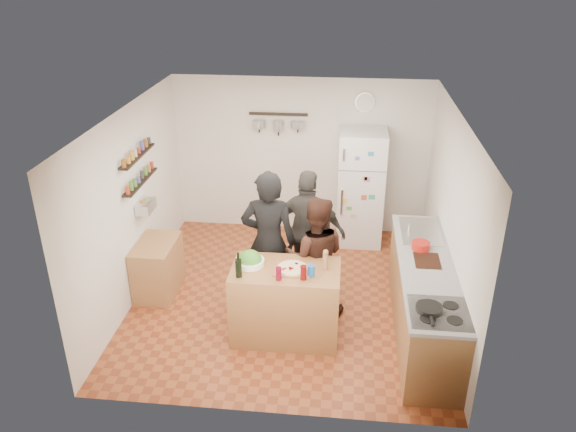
# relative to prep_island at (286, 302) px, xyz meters

# --- Properties ---
(room_shell) EXTENTS (4.20, 4.20, 4.20)m
(room_shell) POSITION_rel_prep_island_xyz_m (-0.07, 1.19, 0.79)
(room_shell) COLOR brown
(room_shell) RESTS_ON ground
(prep_island) EXTENTS (1.25, 0.72, 0.91)m
(prep_island) POSITION_rel_prep_island_xyz_m (0.00, 0.00, 0.00)
(prep_island) COLOR #955D36
(prep_island) RESTS_ON floor
(pizza_board) EXTENTS (0.42, 0.34, 0.02)m
(pizza_board) POSITION_rel_prep_island_xyz_m (0.08, -0.02, 0.47)
(pizza_board) COLOR brown
(pizza_board) RESTS_ON prep_island
(pizza) EXTENTS (0.34, 0.34, 0.02)m
(pizza) POSITION_rel_prep_island_xyz_m (0.08, -0.02, 0.48)
(pizza) COLOR beige
(pizza) RESTS_ON pizza_board
(salad_bowl) EXTENTS (0.33, 0.33, 0.07)m
(salad_bowl) POSITION_rel_prep_island_xyz_m (-0.42, 0.05, 0.49)
(salad_bowl) COLOR white
(salad_bowl) RESTS_ON prep_island
(wine_bottle) EXTENTS (0.07, 0.07, 0.22)m
(wine_bottle) POSITION_rel_prep_island_xyz_m (-0.50, -0.22, 0.56)
(wine_bottle) COLOR black
(wine_bottle) RESTS_ON prep_island
(wine_glass_near) EXTENTS (0.06, 0.06, 0.15)m
(wine_glass_near) POSITION_rel_prep_island_xyz_m (-0.05, -0.24, 0.53)
(wine_glass_near) COLOR #550719
(wine_glass_near) RESTS_ON prep_island
(wine_glass_far) EXTENTS (0.07, 0.07, 0.17)m
(wine_glass_far) POSITION_rel_prep_island_xyz_m (0.22, -0.20, 0.54)
(wine_glass_far) COLOR #510607
(wine_glass_far) RESTS_ON prep_island
(pepper_mill) EXTENTS (0.06, 0.06, 0.20)m
(pepper_mill) POSITION_rel_prep_island_xyz_m (0.45, 0.05, 0.55)
(pepper_mill) COLOR #97623F
(pepper_mill) RESTS_ON prep_island
(salt_canister) EXTENTS (0.08, 0.08, 0.13)m
(salt_canister) POSITION_rel_prep_island_xyz_m (0.30, -0.12, 0.52)
(salt_canister) COLOR #1A4F92
(salt_canister) RESTS_ON prep_island
(person_left) EXTENTS (0.69, 0.46, 1.88)m
(person_left) POSITION_rel_prep_island_xyz_m (-0.27, 0.58, 0.48)
(person_left) COLOR black
(person_left) RESTS_ON floor
(person_center) EXTENTS (0.79, 0.63, 1.58)m
(person_center) POSITION_rel_prep_island_xyz_m (0.31, 0.51, 0.34)
(person_center) COLOR black
(person_center) RESTS_ON floor
(person_back) EXTENTS (1.05, 0.57, 1.70)m
(person_back) POSITION_rel_prep_island_xyz_m (0.18, 1.08, 0.39)
(person_back) COLOR #312F2C
(person_back) RESTS_ON floor
(counter_run) EXTENTS (0.63, 2.63, 0.90)m
(counter_run) POSITION_rel_prep_island_xyz_m (1.63, 0.25, -0.01)
(counter_run) COLOR #9E7042
(counter_run) RESTS_ON floor
(stove_top) EXTENTS (0.60, 0.62, 0.02)m
(stove_top) POSITION_rel_prep_island_xyz_m (1.63, -0.70, 0.46)
(stove_top) COLOR white
(stove_top) RESTS_ON counter_run
(skillet) EXTENTS (0.27, 0.27, 0.05)m
(skillet) POSITION_rel_prep_island_xyz_m (1.53, -0.68, 0.49)
(skillet) COLOR black
(skillet) RESTS_ON stove_top
(sink) EXTENTS (0.50, 0.80, 0.03)m
(sink) POSITION_rel_prep_island_xyz_m (1.63, 1.10, 0.46)
(sink) COLOR silver
(sink) RESTS_ON counter_run
(cutting_board) EXTENTS (0.30, 0.40, 0.02)m
(cutting_board) POSITION_rel_prep_island_xyz_m (1.63, 0.35, 0.46)
(cutting_board) COLOR brown
(cutting_board) RESTS_ON counter_run
(red_bowl) EXTENTS (0.22, 0.22, 0.09)m
(red_bowl) POSITION_rel_prep_island_xyz_m (1.58, 0.63, 0.51)
(red_bowl) COLOR #A81A13
(red_bowl) RESTS_ON counter_run
(fridge) EXTENTS (0.70, 0.68, 1.80)m
(fridge) POSITION_rel_prep_island_xyz_m (0.88, 2.55, 0.45)
(fridge) COLOR white
(fridge) RESTS_ON floor
(wall_clock) EXTENTS (0.30, 0.03, 0.30)m
(wall_clock) POSITION_rel_prep_island_xyz_m (0.88, 2.88, 1.69)
(wall_clock) COLOR silver
(wall_clock) RESTS_ON back_wall
(spice_shelf_lower) EXTENTS (0.12, 1.00, 0.02)m
(spice_shelf_lower) POSITION_rel_prep_island_xyz_m (-2.00, 1.00, 1.04)
(spice_shelf_lower) COLOR black
(spice_shelf_lower) RESTS_ON left_wall
(spice_shelf_upper) EXTENTS (0.12, 1.00, 0.02)m
(spice_shelf_upper) POSITION_rel_prep_island_xyz_m (-2.00, 1.00, 1.40)
(spice_shelf_upper) COLOR black
(spice_shelf_upper) RESTS_ON left_wall
(produce_basket) EXTENTS (0.18, 0.35, 0.14)m
(produce_basket) POSITION_rel_prep_island_xyz_m (-1.97, 1.00, 0.69)
(produce_basket) COLOR silver
(produce_basket) RESTS_ON left_wall
(side_table) EXTENTS (0.50, 0.80, 0.73)m
(side_table) POSITION_rel_prep_island_xyz_m (-1.81, 0.76, -0.09)
(side_table) COLOR #A97D46
(side_table) RESTS_ON floor
(pot_rack) EXTENTS (0.90, 0.04, 0.04)m
(pot_rack) POSITION_rel_prep_island_xyz_m (-0.42, 2.80, 1.49)
(pot_rack) COLOR black
(pot_rack) RESTS_ON back_wall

